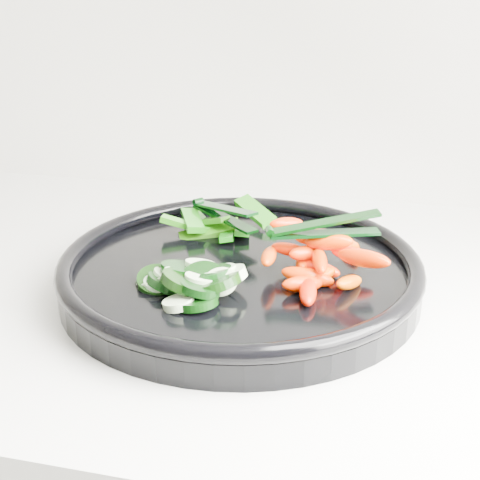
# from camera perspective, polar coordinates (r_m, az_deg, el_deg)

# --- Properties ---
(veggie_tray) EXTENTS (0.38, 0.38, 0.04)m
(veggie_tray) POSITION_cam_1_polar(r_m,az_deg,el_deg) (0.69, 0.00, -2.65)
(veggie_tray) COLOR black
(veggie_tray) RESTS_ON counter
(cucumber_pile) EXTENTS (0.12, 0.10, 0.04)m
(cucumber_pile) POSITION_cam_1_polar(r_m,az_deg,el_deg) (0.64, -4.49, -3.42)
(cucumber_pile) COLOR black
(cucumber_pile) RESTS_ON veggie_tray
(carrot_pile) EXTENTS (0.14, 0.17, 0.05)m
(carrot_pile) POSITION_cam_1_polar(r_m,az_deg,el_deg) (0.67, 6.73, -1.64)
(carrot_pile) COLOR #E95700
(carrot_pile) RESTS_ON veggie_tray
(pepper_pile) EXTENTS (0.13, 0.12, 0.03)m
(pepper_pile) POSITION_cam_1_polar(r_m,az_deg,el_deg) (0.78, -2.16, 1.41)
(pepper_pile) COLOR #0B740C
(pepper_pile) RESTS_ON veggie_tray
(tong_carrot) EXTENTS (0.11, 0.05, 0.02)m
(tong_carrot) POSITION_cam_1_polar(r_m,az_deg,el_deg) (0.66, 6.94, 1.00)
(tong_carrot) COLOR black
(tong_carrot) RESTS_ON carrot_pile
(tong_pepper) EXTENTS (0.10, 0.08, 0.02)m
(tong_pepper) POSITION_cam_1_polar(r_m,az_deg,el_deg) (0.77, -1.53, 2.38)
(tong_pepper) COLOR black
(tong_pepper) RESTS_ON pepper_pile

